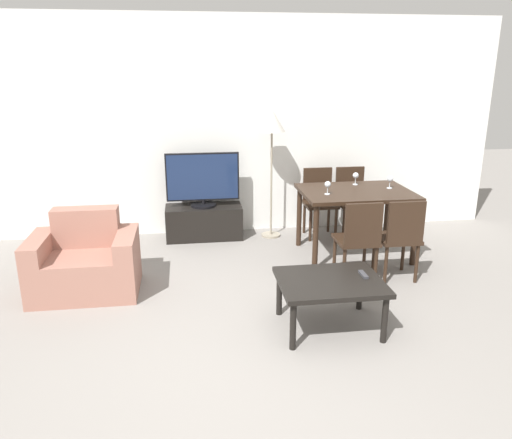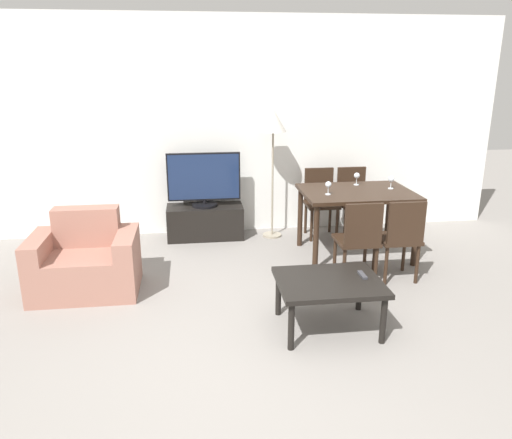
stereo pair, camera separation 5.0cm
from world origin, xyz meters
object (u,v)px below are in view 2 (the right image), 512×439
at_px(wine_glass_left, 357,176).
at_px(tv_stand, 205,222).
at_px(wine_glass_right, 391,180).
at_px(armchair, 86,263).
at_px(dining_table, 356,199).
at_px(wine_glass_center, 328,185).
at_px(dining_chair_near_right, 400,236).
at_px(floor_lamp, 273,128).
at_px(coffee_table, 329,286).
at_px(dining_chair_far_left, 320,199).
at_px(dining_chair_near, 359,238).
at_px(remote_primary, 362,275).
at_px(tv, 204,180).
at_px(dining_chair_far, 353,198).

bearing_deg(wine_glass_left, tv_stand, 162.31).
height_order(tv_stand, wine_glass_right, wine_glass_right).
bearing_deg(armchair, wine_glass_right, 10.89).
distance_m(dining_table, wine_glass_center, 0.43).
relative_size(dining_chair_near_right, floor_lamp, 0.54).
bearing_deg(coffee_table, tv_stand, 110.97).
bearing_deg(tv_stand, wine_glass_left, -17.69).
distance_m(dining_chair_far_left, wine_glass_center, 0.97).
height_order(armchair, dining_chair_near_right, dining_chair_near_right).
height_order(tv_stand, dining_chair_near, dining_chair_near).
relative_size(dining_chair_far_left, remote_primary, 5.71).
distance_m(tv, coffee_table, 2.63).
bearing_deg(dining_chair_near, wine_glass_right, 52.09).
distance_m(dining_chair_far, wine_glass_right, 0.83).
bearing_deg(dining_chair_near, dining_table, 74.16).
bearing_deg(wine_glass_left, dining_chair_near_right, -82.66).
relative_size(remote_primary, wine_glass_left, 1.03).
bearing_deg(floor_lamp, dining_chair_near_right, -55.87).
xyz_separation_m(dining_table, wine_glass_left, (0.08, 0.27, 0.20)).
height_order(floor_lamp, remote_primary, floor_lamp).
bearing_deg(dining_table, remote_primary, -106.15).
bearing_deg(tv_stand, dining_chair_far, -2.40).
bearing_deg(floor_lamp, dining_chair_far_left, -2.54).
relative_size(dining_table, wine_glass_center, 8.37).
bearing_deg(tv, floor_lamp, -3.34).
distance_m(dining_chair_far_left, wine_glass_left, 0.68).
relative_size(dining_chair_near, wine_glass_center, 5.86).
height_order(coffee_table, floor_lamp, floor_lamp).
height_order(armchair, dining_chair_far_left, dining_chair_far_left).
xyz_separation_m(armchair, tv_stand, (1.19, 1.42, -0.08)).
bearing_deg(wine_glass_right, dining_table, -173.86).
bearing_deg(dining_chair_near_right, tv, 140.01).
bearing_deg(wine_glass_center, dining_chair_near_right, -47.25).
bearing_deg(wine_glass_right, dining_chair_far_left, 131.18).
bearing_deg(armchair, wine_glass_left, 16.25).
bearing_deg(dining_chair_near, tv, 132.68).
distance_m(dining_chair_far, dining_chair_far_left, 0.43).
distance_m(armchair, dining_chair_near_right, 3.09).
xyz_separation_m(tv, dining_chair_near_right, (1.89, -1.58, -0.27)).
distance_m(tv, dining_chair_far, 1.91).
bearing_deg(remote_primary, wine_glass_left, 73.77).
bearing_deg(remote_primary, floor_lamp, 99.13).
relative_size(remote_primary, wine_glass_center, 1.03).
bearing_deg(dining_table, armchair, -168.44).
distance_m(tv_stand, floor_lamp, 1.45).
height_order(coffee_table, wine_glass_left, wine_glass_left).
distance_m(dining_chair_near_right, wine_glass_right, 0.91).
distance_m(coffee_table, wine_glass_right, 2.06).
bearing_deg(dining_table, dining_chair_far_left, 105.84).
bearing_deg(dining_chair_near_right, tv_stand, 139.96).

